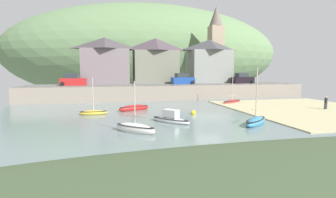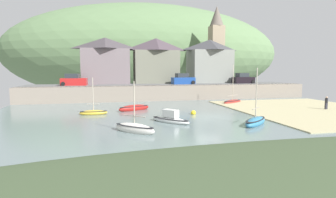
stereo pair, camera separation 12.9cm
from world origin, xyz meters
TOP-DOWN VIEW (x-y plane):
  - ground at (1.40, -9.56)m, footprint 48.00×41.00m
  - quay_seawall at (0.00, 17.50)m, footprint 48.00×9.40m
  - hillside_backdrop at (1.87, 55.20)m, footprint 80.00×44.00m
  - waterfront_building_left at (-10.53, 25.20)m, footprint 8.80×5.50m
  - waterfront_building_centre at (-1.06, 25.20)m, footprint 8.70×4.48m
  - waterfront_building_right at (9.80, 25.20)m, footprint 8.35×5.97m
  - church_with_spire at (12.86, 29.20)m, footprint 3.00×3.00m
  - rowboat_small_beached at (-8.50, -5.33)m, footprint 3.44×3.43m
  - sailboat_far_left at (-4.70, -1.93)m, footprint 3.58×4.06m
  - sailboat_white_hull at (7.93, 10.78)m, footprint 4.23×3.21m
  - sailboat_blue_trim at (-12.07, 4.62)m, footprint 3.09×1.11m
  - motorboat_with_cabin at (-7.28, 6.70)m, footprint 4.21×2.59m
  - sailboat_nearest_shore at (2.70, -4.67)m, footprint 4.01×3.78m
  - parked_car_near_slipway at (-15.77, 20.70)m, footprint 4.26×2.12m
  - parked_car_by_wall at (3.00, 20.70)m, footprint 4.27×2.15m
  - parked_car_end_of_row at (14.87, 20.70)m, footprint 4.25×2.11m
  - person_on_slipway at (16.14, 1.60)m, footprint 0.34×0.34m
  - mooring_buoy at (-1.07, 2.14)m, footprint 0.57×0.57m

SIDE VIEW (x-z plane):
  - ground at x=1.40m, z-range -0.14..0.47m
  - mooring_buoy at x=-1.07m, z-range -0.11..0.45m
  - sailboat_blue_trim at x=-12.07m, z-range -1.92..2.38m
  - sailboat_white_hull at x=7.93m, z-range -2.69..3.18m
  - motorboat_with_cabin at x=-7.28m, z-range -0.17..0.72m
  - sailboat_nearest_shore at x=2.70m, z-range -2.41..2.99m
  - rowboat_small_beached at x=-8.50m, z-range -1.86..2.49m
  - sailboat_far_left at x=-4.70m, z-range -0.36..1.03m
  - person_on_slipway at x=16.14m, z-range 0.17..1.79m
  - quay_seawall at x=0.00m, z-range 0.16..2.56m
  - parked_car_near_slipway at x=-15.77m, z-range 2.23..4.18m
  - parked_car_by_wall at x=3.00m, z-range 2.23..4.18m
  - parked_car_end_of_row at x=14.87m, z-range 2.23..4.18m
  - waterfront_building_left at x=-10.53m, z-range 2.47..10.89m
  - waterfront_building_right at x=9.80m, z-range 2.47..10.99m
  - waterfront_building_centre at x=-1.06m, z-range 2.49..11.00m
  - hillside_backdrop at x=1.87m, z-range -4.15..23.52m
  - church_with_spire at x=12.86m, z-range 2.62..18.65m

